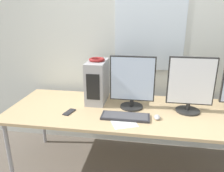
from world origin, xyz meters
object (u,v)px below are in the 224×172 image
at_px(monitor_right_near, 191,85).
at_px(keyboard, 125,117).
at_px(pc_tower, 97,81).
at_px(monitor_main, 132,82).
at_px(mouse, 157,117).
at_px(cell_phone, 69,112).
at_px(headphones, 97,60).

bearing_deg(monitor_right_near, keyboard, -158.81).
xyz_separation_m(pc_tower, keyboard, (0.34, -0.37, -0.21)).
bearing_deg(monitor_main, mouse, -41.59).
bearing_deg(cell_phone, monitor_right_near, 24.17).
distance_m(monitor_main, keyboard, 0.35).
height_order(headphones, mouse, headphones).
distance_m(headphones, monitor_right_near, 0.96).
relative_size(monitor_right_near, mouse, 6.09).
distance_m(monitor_right_near, keyboard, 0.69).
height_order(headphones, cell_phone, headphones).
distance_m(monitor_main, monitor_right_near, 0.55).
bearing_deg(pc_tower, monitor_right_near, -8.50).
xyz_separation_m(pc_tower, cell_phone, (-0.21, -0.35, -0.22)).
bearing_deg(headphones, keyboard, -47.15).
distance_m(headphones, monitor_main, 0.45).
height_order(keyboard, cell_phone, keyboard).
bearing_deg(keyboard, monitor_right_near, 21.19).
distance_m(monitor_right_near, cell_phone, 1.19).
xyz_separation_m(monitor_main, monitor_right_near, (0.55, -0.01, 0.00)).
relative_size(headphones, keyboard, 0.37).
height_order(headphones, monitor_main, monitor_main).
bearing_deg(headphones, pc_tower, -90.00).
bearing_deg(headphones, monitor_right_near, -8.55).
height_order(monitor_right_near, keyboard, monitor_right_near).
xyz_separation_m(monitor_main, mouse, (0.25, -0.22, -0.25)).
xyz_separation_m(monitor_right_near, keyboard, (-0.59, -0.23, -0.26)).
distance_m(mouse, cell_phone, 0.84).
bearing_deg(monitor_right_near, monitor_main, 178.71).
bearing_deg(pc_tower, mouse, -28.87).
relative_size(monitor_right_near, keyboard, 1.22).
height_order(headphones, keyboard, headphones).
bearing_deg(headphones, cell_phone, -120.91).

